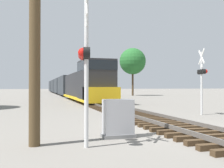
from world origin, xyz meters
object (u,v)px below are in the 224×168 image
(freight_train, at_px, (63,86))
(crossing_signal_near, at_px, (85,57))
(tree_mid_background, at_px, (133,61))
(relay_cabinet, at_px, (118,119))
(crossing_signal_far, at_px, (202,75))

(freight_train, relative_size, crossing_signal_near, 16.65)
(crossing_signal_near, relative_size, tree_mid_background, 0.49)
(tree_mid_background, bearing_deg, freight_train, 139.44)
(freight_train, distance_m, tree_mid_background, 16.84)
(crossing_signal_near, relative_size, relay_cabinet, 3.52)
(relay_cabinet, height_order, tree_mid_background, tree_mid_background)
(crossing_signal_far, bearing_deg, freight_train, 19.61)
(crossing_signal_near, distance_m, relay_cabinet, 2.57)
(crossing_signal_far, bearing_deg, tree_mid_background, 0.60)
(relay_cabinet, relative_size, tree_mid_background, 0.14)
(crossing_signal_far, xyz_separation_m, relay_cabinet, (-6.96, -5.31, -1.80))
(freight_train, distance_m, crossing_signal_near, 50.64)
(tree_mid_background, bearing_deg, relay_cabinet, -111.19)
(freight_train, bearing_deg, tree_mid_background, -40.56)
(tree_mid_background, bearing_deg, crossing_signal_far, -103.57)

